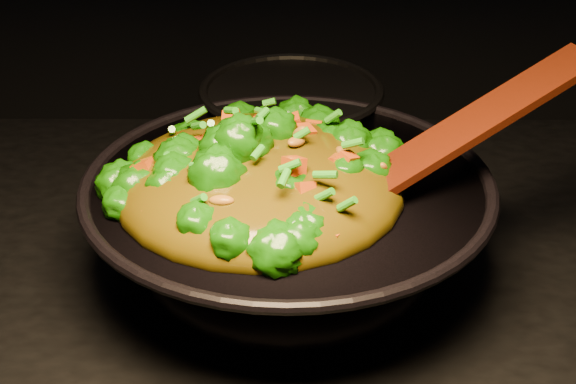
# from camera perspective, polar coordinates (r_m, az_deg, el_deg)

# --- Properties ---
(wok) EXTENTS (0.51, 0.51, 0.11)m
(wok) POSITION_cam_1_polar(r_m,az_deg,el_deg) (0.88, -0.00, -2.56)
(wok) COLOR black
(wok) RESTS_ON stovetop
(stir_fry) EXTENTS (0.37, 0.37, 0.10)m
(stir_fry) POSITION_cam_1_polar(r_m,az_deg,el_deg) (0.82, -1.90, 2.91)
(stir_fry) COLOR #155B06
(stir_fry) RESTS_ON wok
(spatula) EXTENTS (0.29, 0.16, 0.13)m
(spatula) POSITION_cam_1_polar(r_m,az_deg,el_deg) (0.84, 10.68, 3.59)
(spatula) COLOR #3C1A06
(spatula) RESTS_ON wok
(back_pot) EXTENTS (0.27, 0.27, 0.12)m
(back_pot) POSITION_cam_1_polar(r_m,az_deg,el_deg) (1.07, 0.21, 3.93)
(back_pot) COLOR black
(back_pot) RESTS_ON stovetop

